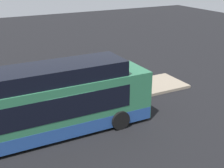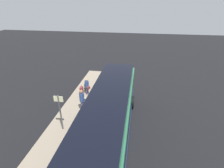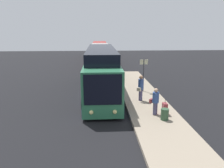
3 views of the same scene
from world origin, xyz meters
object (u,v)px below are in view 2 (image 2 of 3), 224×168
passenger_waiting (82,99)px  suitcase (82,90)px  trash_bin (86,87)px  sign_post (60,109)px  passenger_boarding (87,86)px  bus_lead (110,121)px

passenger_waiting → suitcase: bearing=147.1°
passenger_waiting → trash_bin: passenger_waiting is taller
suitcase → sign_post: 5.35m
suitcase → trash_bin: (0.82, -0.25, -0.02)m
passenger_boarding → suitcase: passenger_boarding is taller
bus_lead → trash_bin: size_ratio=19.08×
bus_lead → passenger_boarding: bearing=29.1°
bus_lead → passenger_waiting: 4.08m
bus_lead → passenger_boarding: size_ratio=7.69×
sign_post → trash_bin: size_ratio=4.12×
bus_lead → passenger_boarding: bus_lead is taller
bus_lead → passenger_boarding: 6.47m
suitcase → trash_bin: size_ratio=1.44×
passenger_waiting → suitcase: size_ratio=1.97×
suitcase → bus_lead: bearing=-146.7°
sign_post → trash_bin: 6.15m
trash_bin → passenger_boarding: bearing=-158.7°
suitcase → trash_bin: bearing=-16.7°
passenger_waiting → suitcase: 2.94m
passenger_waiting → sign_post: (-2.49, 0.69, 0.64)m
bus_lead → suitcase: bus_lead is taller
bus_lead → passenger_waiting: size_ratio=6.72×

